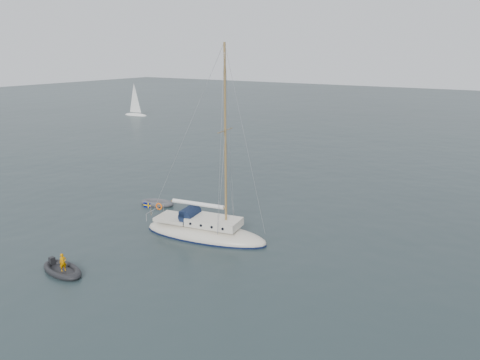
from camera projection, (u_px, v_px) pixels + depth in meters
The scene contains 5 objects.
ground at pixel (233, 238), 34.01m from camera, with size 300.00×300.00×0.00m, color black.
sailboat at pixel (205, 223), 33.99m from camera, with size 10.06×3.01×14.32m.
dinghy at pixel (157, 203), 41.14m from camera, with size 3.06×1.38×0.44m.
rib at pixel (62, 269), 28.68m from camera, with size 3.45×1.57×1.32m.
distant_yacht_a at pixel (135, 100), 96.22m from camera, with size 5.57×2.97×7.38m.
Camera 1 is at (17.39, -26.41, 13.22)m, focal length 35.00 mm.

